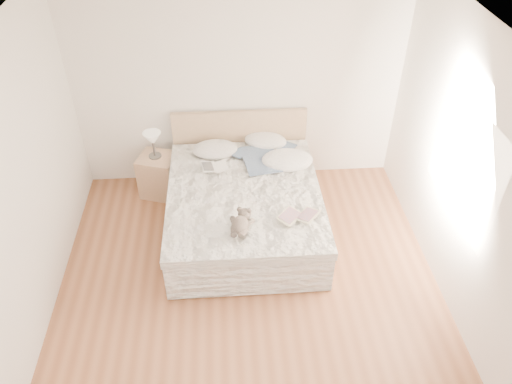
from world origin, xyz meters
TOP-DOWN VIEW (x-y plane):
  - floor at (0.00, 0.00)m, footprint 4.00×4.50m
  - ceiling at (0.00, 0.00)m, footprint 4.00×4.50m
  - wall_back at (0.00, 2.25)m, footprint 4.00×0.02m
  - wall_left at (-2.00, 0.00)m, footprint 0.02×4.50m
  - wall_right at (2.00, 0.00)m, footprint 0.02×4.50m
  - window at (1.99, 0.30)m, footprint 0.02×1.30m
  - bed at (0.00, 1.19)m, footprint 1.72×2.14m
  - nightstand at (-1.04, 1.90)m, footprint 0.55×0.52m
  - table_lamp at (-1.06, 1.92)m, footprint 0.23×0.23m
  - pillow_left at (-0.32, 1.91)m, footprint 0.57×0.40m
  - pillow_middle at (0.32, 2.06)m, footprint 0.63×0.52m
  - pillow_right at (0.55, 1.61)m, footprint 0.63×0.45m
  - blouse at (0.23, 1.67)m, footprint 0.74×0.78m
  - photo_book at (-0.33, 1.54)m, footprint 0.35×0.28m
  - childrens_book at (0.54, 0.60)m, footprint 0.46×0.45m
  - teddy_bear at (-0.08, 0.43)m, footprint 0.29×0.36m

SIDE VIEW (x-z plane):
  - floor at x=0.00m, z-range 0.00..0.00m
  - nightstand at x=-1.04m, z-range 0.00..0.56m
  - bed at x=0.00m, z-range -0.19..0.81m
  - blouse at x=0.23m, z-range 0.62..0.64m
  - photo_book at x=-0.33m, z-range 0.62..0.64m
  - childrens_book at x=0.54m, z-range 0.62..0.64m
  - pillow_left at x=-0.32m, z-range 0.56..0.72m
  - pillow_middle at x=0.32m, z-range 0.56..0.72m
  - pillow_right at x=0.55m, z-range 0.55..0.73m
  - teddy_bear at x=-0.08m, z-range 0.57..0.73m
  - table_lamp at x=-1.06m, z-range 0.63..0.98m
  - wall_back at x=0.00m, z-range 0.00..2.70m
  - wall_left at x=-2.00m, z-range 0.00..2.70m
  - wall_right at x=2.00m, z-range 0.00..2.70m
  - window at x=1.99m, z-range 0.90..2.00m
  - ceiling at x=0.00m, z-range 2.70..2.70m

